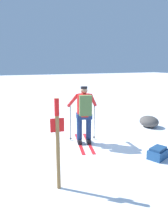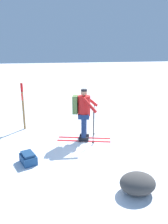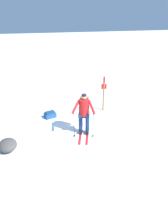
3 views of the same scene
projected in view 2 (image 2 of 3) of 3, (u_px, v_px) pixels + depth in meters
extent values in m
plane|color=white|center=(96.00, 142.00, 6.75)|extent=(80.00, 80.00, 0.00)
cube|color=red|center=(84.00, 138.00, 7.04)|extent=(1.63, 0.57, 0.01)
cube|color=black|center=(84.00, 136.00, 7.02)|extent=(0.32, 0.19, 0.12)
cylinder|color=navy|center=(84.00, 124.00, 6.91)|extent=(0.15, 0.15, 0.67)
cube|color=red|center=(84.00, 141.00, 6.79)|extent=(1.63, 0.57, 0.01)
cube|color=black|center=(84.00, 139.00, 6.77)|extent=(0.32, 0.19, 0.12)
cylinder|color=navy|center=(84.00, 127.00, 6.66)|extent=(0.15, 0.15, 0.67)
cube|color=navy|center=(84.00, 115.00, 6.69)|extent=(0.43, 0.49, 0.14)
cylinder|color=red|center=(84.00, 106.00, 6.61)|extent=(0.39, 0.39, 0.61)
sphere|color=tan|center=(84.00, 93.00, 6.49)|extent=(0.19, 0.19, 0.19)
cylinder|color=black|center=(84.00, 90.00, 6.47)|extent=(0.18, 0.18, 0.06)
cube|color=#4C6B38|center=(75.00, 105.00, 6.62)|extent=(0.23, 0.35, 0.54)
cylinder|color=black|center=(94.00, 120.00, 7.07)|extent=(0.02, 0.02, 1.09)
cylinder|color=black|center=(94.00, 134.00, 7.21)|extent=(0.07, 0.07, 0.01)
cylinder|color=red|center=(91.00, 101.00, 6.84)|extent=(0.50, 0.19, 0.43)
cylinder|color=black|center=(93.00, 127.00, 6.40)|extent=(0.02, 0.02, 1.09)
cylinder|color=black|center=(93.00, 143.00, 6.54)|extent=(0.07, 0.07, 0.01)
cylinder|color=red|center=(90.00, 105.00, 6.29)|extent=(0.41, 0.41, 0.43)
cube|color=navy|center=(28.00, 159.00, 5.47)|extent=(0.47, 0.56, 0.22)
cube|color=navy|center=(28.00, 154.00, 5.43)|extent=(0.38, 0.47, 0.06)
cylinder|color=olive|center=(23.00, 107.00, 7.62)|extent=(0.07, 0.07, 1.65)
cylinder|color=red|center=(22.00, 87.00, 7.43)|extent=(0.08, 0.08, 0.30)
cube|color=red|center=(22.00, 96.00, 7.52)|extent=(0.06, 0.24, 0.24)
ellipsoid|color=#474442|center=(138.00, 183.00, 4.33)|extent=(0.73, 0.62, 0.40)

